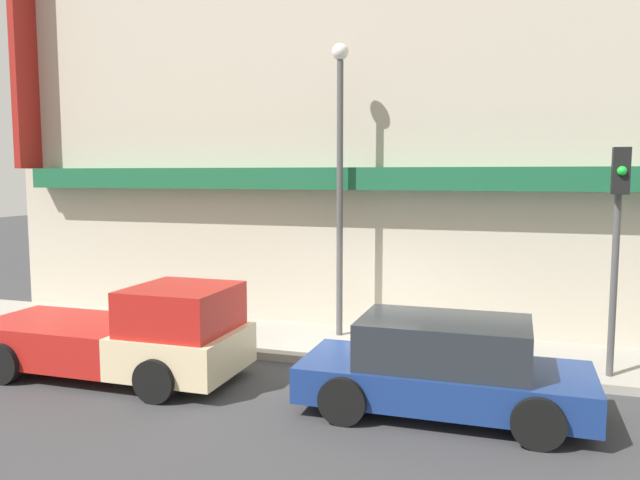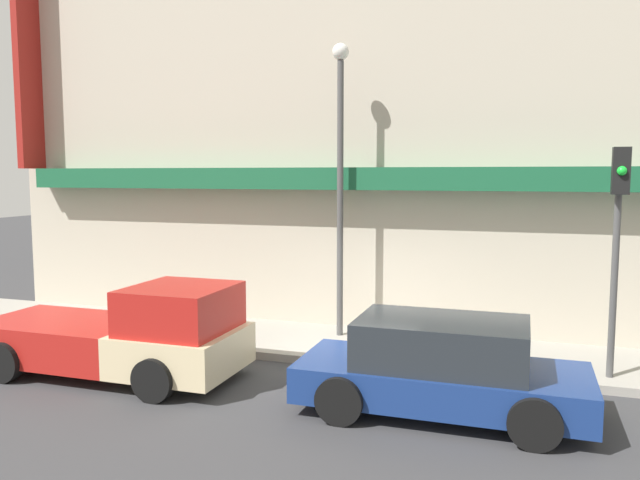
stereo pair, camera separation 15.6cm
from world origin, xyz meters
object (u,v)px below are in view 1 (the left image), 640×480
pickup_truck (127,336)px  traffic_light (618,222)px  fire_hydrant (197,321)px  street_lamp (340,159)px  parked_car (444,367)px

pickup_truck → traffic_light: traffic_light is taller
pickup_truck → traffic_light: 8.95m
fire_hydrant → street_lamp: bearing=20.1°
pickup_truck → traffic_light: (8.41, 2.17, 2.14)m
fire_hydrant → parked_car: bearing=-23.4°
parked_car → traffic_light: (2.67, 2.17, 2.18)m
traffic_light → street_lamp: bearing=165.8°
fire_hydrant → traffic_light: 8.67m
parked_car → fire_hydrant: size_ratio=6.50×
parked_car → street_lamp: size_ratio=0.70×
pickup_truck → parked_car: size_ratio=1.13×
street_lamp → pickup_truck: bearing=-130.8°
fire_hydrant → pickup_truck: bearing=-92.2°
pickup_truck → fire_hydrant: pickup_truck is taller
street_lamp → traffic_light: bearing=-14.2°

